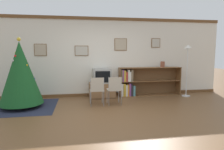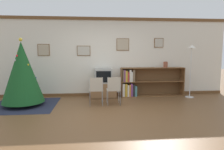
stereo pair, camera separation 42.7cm
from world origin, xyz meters
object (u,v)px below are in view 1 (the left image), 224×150
object	(u,v)px
bookshelf	(139,82)
standing_lamp	(188,57)
tv_console	(102,90)
vase	(163,64)
television	(102,76)
folding_chair_right	(115,89)
folding_chair_left	(97,89)
christmas_tree	(21,73)

from	to	relation	value
bookshelf	standing_lamp	world-z (taller)	standing_lamp
bookshelf	standing_lamp	distance (m)	1.86
tv_console	vase	bearing A→B (deg)	1.83
tv_console	television	distance (m)	0.49
tv_console	folding_chair_right	size ratio (longest dim) A/B	1.03
folding_chair_left	bookshelf	bearing A→B (deg)	34.66
vase	folding_chair_right	bearing A→B (deg)	-151.34
television	folding_chair_right	bearing A→B (deg)	-75.34
tv_console	folding_chair_right	distance (m)	1.03
television	standing_lamp	xyz separation A→B (m)	(2.91, -0.27, 0.62)
bookshelf	vase	size ratio (longest dim) A/B	10.63
television	vase	bearing A→B (deg)	1.90
christmas_tree	tv_console	world-z (taller)	christmas_tree
christmas_tree	tv_console	bearing A→B (deg)	18.69
tv_console	folding_chair_right	xyz separation A→B (m)	(0.25, -0.97, 0.22)
folding_chair_left	folding_chair_right	bearing A→B (deg)	0.00
standing_lamp	folding_chair_left	bearing A→B (deg)	-167.42
christmas_tree	folding_chair_right	world-z (taller)	christmas_tree
folding_chair_left	vase	size ratio (longest dim) A/B	3.98
tv_console	folding_chair_left	distance (m)	1.03
vase	standing_lamp	world-z (taller)	standing_lamp
television	bookshelf	xyz separation A→B (m)	(1.31, 0.11, -0.27)
folding_chair_right	bookshelf	world-z (taller)	bookshelf
folding_chair_left	christmas_tree	bearing A→B (deg)	174.89
standing_lamp	tv_console	bearing A→B (deg)	174.74
bookshelf	standing_lamp	bearing A→B (deg)	-13.33
standing_lamp	folding_chair_right	bearing A→B (deg)	-165.11
standing_lamp	bookshelf	bearing A→B (deg)	166.67
bookshelf	vase	distance (m)	1.06
tv_console	vase	xyz separation A→B (m)	(2.16, 0.07, 0.85)
television	bookshelf	size ratio (longest dim) A/B	0.26
bookshelf	folding_chair_right	bearing A→B (deg)	-134.34
folding_chair_right	vase	world-z (taller)	vase
television	folding_chair_right	size ratio (longest dim) A/B	0.70
christmas_tree	bookshelf	world-z (taller)	christmas_tree
folding_chair_left	vase	distance (m)	2.70
christmas_tree	tv_console	size ratio (longest dim) A/B	2.26
folding_chair_right	television	bearing A→B (deg)	104.66
christmas_tree	television	size ratio (longest dim) A/B	3.31
bookshelf	vase	xyz separation A→B (m)	(0.85, -0.04, 0.63)
christmas_tree	television	distance (m)	2.47
christmas_tree	folding_chair_left	distance (m)	2.14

